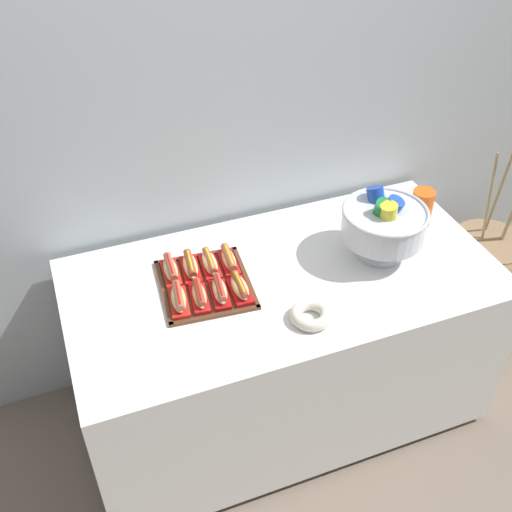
# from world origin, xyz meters

# --- Properties ---
(ground_plane) EXTENTS (10.00, 10.00, 0.00)m
(ground_plane) POSITION_xyz_m (0.00, 0.00, 0.00)
(ground_plane) COLOR #7A6B5B
(back_wall) EXTENTS (6.00, 0.10, 2.60)m
(back_wall) POSITION_xyz_m (0.00, 0.49, 1.30)
(back_wall) COLOR #B2BCC1
(back_wall) RESTS_ON ground_plane
(buffet_table) EXTENTS (1.64, 0.83, 0.78)m
(buffet_table) POSITION_xyz_m (0.00, 0.00, 0.41)
(buffet_table) COLOR white
(buffet_table) RESTS_ON ground_plane
(floor_vase) EXTENTS (0.48, 0.48, 1.05)m
(floor_vase) POSITION_xyz_m (1.10, 0.11, 0.27)
(floor_vase) COLOR #896B4C
(floor_vase) RESTS_ON ground_plane
(serving_tray) EXTENTS (0.36, 0.39, 0.01)m
(serving_tray) POSITION_xyz_m (-0.29, 0.05, 0.78)
(serving_tray) COLOR #56331E
(serving_tray) RESTS_ON buffet_table
(hot_dog_0) EXTENTS (0.09, 0.17, 0.06)m
(hot_dog_0) POSITION_xyz_m (-0.41, -0.02, 0.81)
(hot_dog_0) COLOR red
(hot_dog_0) RESTS_ON serving_tray
(hot_dog_1) EXTENTS (0.08, 0.16, 0.06)m
(hot_dog_1) POSITION_xyz_m (-0.34, -0.02, 0.81)
(hot_dog_1) COLOR red
(hot_dog_1) RESTS_ON serving_tray
(hot_dog_2) EXTENTS (0.08, 0.16, 0.06)m
(hot_dog_2) POSITION_xyz_m (-0.26, -0.03, 0.81)
(hot_dog_2) COLOR #B21414
(hot_dog_2) RESTS_ON serving_tray
(hot_dog_3) EXTENTS (0.07, 0.16, 0.06)m
(hot_dog_3) POSITION_xyz_m (-0.19, -0.04, 0.81)
(hot_dog_3) COLOR #B21414
(hot_dog_3) RESTS_ON serving_tray
(hot_dog_4) EXTENTS (0.07, 0.16, 0.06)m
(hot_dog_4) POSITION_xyz_m (-0.40, 0.15, 0.81)
(hot_dog_4) COLOR red
(hot_dog_4) RESTS_ON serving_tray
(hot_dog_5) EXTENTS (0.09, 0.17, 0.06)m
(hot_dog_5) POSITION_xyz_m (-0.32, 0.14, 0.81)
(hot_dog_5) COLOR #B21414
(hot_dog_5) RESTS_ON serving_tray
(hot_dog_6) EXTENTS (0.07, 0.16, 0.06)m
(hot_dog_6) POSITION_xyz_m (-0.25, 0.13, 0.81)
(hot_dog_6) COLOR red
(hot_dog_6) RESTS_ON serving_tray
(hot_dog_7) EXTENTS (0.07, 0.16, 0.06)m
(hot_dog_7) POSITION_xyz_m (-0.18, 0.13, 0.81)
(hot_dog_7) COLOR red
(hot_dog_7) RESTS_ON serving_tray
(punch_bowl) EXTENTS (0.33, 0.33, 0.27)m
(punch_bowl) POSITION_xyz_m (0.40, -0.01, 0.93)
(punch_bowl) COLOR silver
(punch_bowl) RESTS_ON buffet_table
(cup_stack) EXTENTS (0.09, 0.09, 0.16)m
(cup_stack) POSITION_xyz_m (0.66, 0.11, 0.86)
(cup_stack) COLOR #EA5B19
(cup_stack) RESTS_ON buffet_table
(donut) EXTENTS (0.15, 0.15, 0.04)m
(donut) POSITION_xyz_m (-0.00, -0.25, 0.80)
(donut) COLOR silver
(donut) RESTS_ON buffet_table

